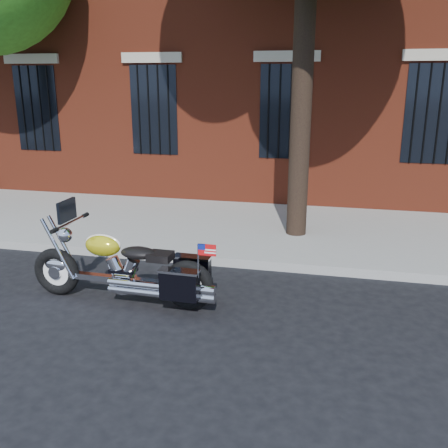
# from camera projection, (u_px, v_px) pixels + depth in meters

# --- Properties ---
(ground) EXTENTS (120.00, 120.00, 0.00)m
(ground) POSITION_uv_depth(u_px,v_px,m) (239.00, 304.00, 6.65)
(ground) COLOR black
(ground) RESTS_ON ground
(curb) EXTENTS (40.00, 0.16, 0.15)m
(curb) POSITION_uv_depth(u_px,v_px,m) (256.00, 263.00, 7.93)
(curb) COLOR gray
(curb) RESTS_ON ground
(sidewalk) EXTENTS (40.00, 3.60, 0.15)m
(sidewalk) POSITION_uv_depth(u_px,v_px,m) (271.00, 230.00, 9.69)
(sidewalk) COLOR gray
(sidewalk) RESTS_ON ground
(motorcycle) EXTENTS (2.69, 0.79, 1.36)m
(motorcycle) POSITION_uv_depth(u_px,v_px,m) (129.00, 271.00, 6.57)
(motorcycle) COLOR black
(motorcycle) RESTS_ON ground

